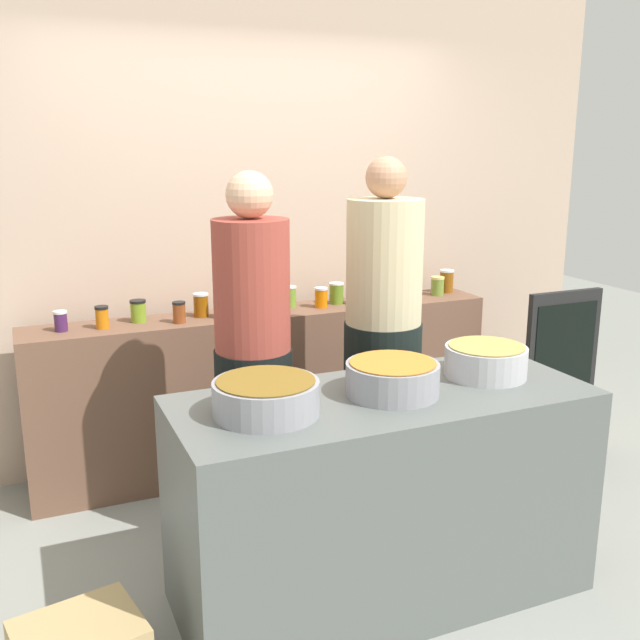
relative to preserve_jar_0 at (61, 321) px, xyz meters
name	(u,v)px	position (x,y,z in m)	size (l,w,h in m)	color
ground	(350,555)	(1.12, -1.10, -0.98)	(12.00, 12.00, 0.00)	gray
storefront_wall	(247,206)	(1.12, 0.35, 0.52)	(4.80, 0.12, 3.00)	tan
display_shelf	(269,388)	(1.12, 0.00, -0.52)	(2.70, 0.36, 0.93)	brown
prep_table	(382,496)	(1.12, -1.40, -0.54)	(1.70, 0.70, 0.89)	#575C5A
preserve_jar_0	(61,321)	(0.00, 0.00, 0.00)	(0.07, 0.07, 0.11)	#411F4D
preserve_jar_1	(102,317)	(0.20, -0.03, 0.01)	(0.07, 0.07, 0.12)	#CC6A0F
preserve_jar_2	(138,311)	(0.40, 0.04, 0.01)	(0.09, 0.09, 0.12)	olive
preserve_jar_3	(179,312)	(0.59, -0.07, 0.00)	(0.07, 0.07, 0.11)	brown
preserve_jar_4	(201,305)	(0.74, 0.03, 0.01)	(0.09, 0.09, 0.13)	#86460A
preserve_jar_5	(224,306)	(0.84, -0.05, 0.02)	(0.09, 0.09, 0.14)	olive
preserve_jar_6	(258,304)	(1.04, -0.07, 0.01)	(0.09, 0.09, 0.13)	#572D48
preserve_jar_7	(272,302)	(1.14, 0.00, 0.00)	(0.07, 0.07, 0.10)	#A82227
preserve_jar_8	(289,297)	(1.27, 0.06, 0.01)	(0.08, 0.08, 0.12)	olive
preserve_jar_9	(321,297)	(1.44, -0.03, 0.01)	(0.08, 0.08, 0.12)	orange
preserve_jar_10	(336,293)	(1.56, 0.03, 0.01)	(0.09, 0.09, 0.13)	olive
preserve_jar_11	(363,293)	(1.69, -0.06, 0.02)	(0.08, 0.08, 0.15)	#2D4A3C
preserve_jar_12	(399,291)	(1.95, -0.05, 0.01)	(0.09, 0.09, 0.12)	orange
preserve_jar_13	(437,286)	(2.25, 0.01, 0.01)	(0.08, 0.08, 0.12)	olive
preserve_jar_14	(447,281)	(2.36, 0.06, 0.02)	(0.09, 0.09, 0.14)	brown
cooking_pot_left	(266,397)	(0.61, -1.42, -0.03)	(0.40, 0.40, 0.13)	gray
cooking_pot_center	(392,378)	(1.15, -1.41, -0.03)	(0.37, 0.37, 0.14)	gray
cooking_pot_right	(486,361)	(1.63, -1.36, -0.03)	(0.35, 0.35, 0.14)	#B7B7BC
cook_with_tongs	(254,383)	(0.76, -0.80, -0.19)	(0.36, 0.36, 1.75)	black
cook_in_cap	(382,357)	(1.47, -0.73, -0.17)	(0.39, 0.39, 1.81)	black
chalkboard_sign	(560,372)	(2.79, -0.55, -0.47)	(0.52, 0.05, 1.02)	black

